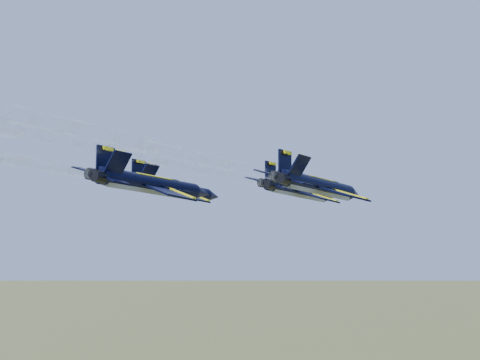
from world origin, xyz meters
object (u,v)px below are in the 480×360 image
(jet_lead, at_px, (299,190))
(jet_right, at_px, (319,186))
(jet_left, at_px, (174,190))
(jet_slot, at_px, (152,184))

(jet_lead, relative_size, jet_right, 1.00)
(jet_left, xyz_separation_m, jet_slot, (5.19, -19.32, 0.00))
(jet_slot, bearing_deg, jet_left, 126.26)
(jet_lead, height_order, jet_left, same)
(jet_slot, bearing_deg, jet_lead, 91.46)
(jet_right, relative_size, jet_slot, 1.00)
(jet_lead, relative_size, jet_slot, 1.00)
(jet_lead, height_order, jet_right, same)
(jet_left, bearing_deg, jet_slot, -53.74)
(jet_lead, xyz_separation_m, jet_left, (-15.16, -8.44, 0.00))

